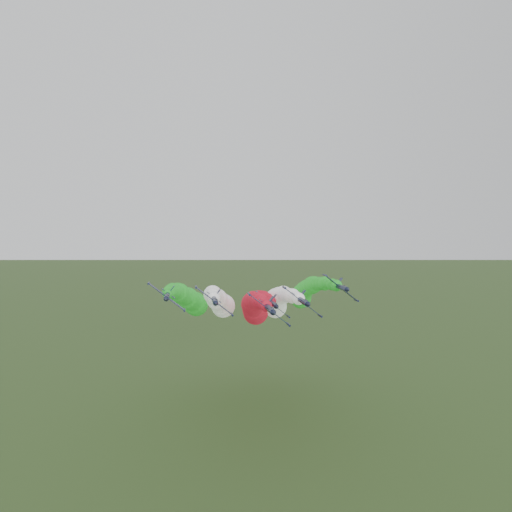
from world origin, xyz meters
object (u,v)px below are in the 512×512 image
Objects in this scene: jet_lead at (254,307)px; jet_inner_left at (219,302)px; jet_inner_right at (277,302)px; jet_outer_left at (188,299)px; jet_trail at (259,304)px; jet_outer_right at (305,293)px.

jet_inner_left is (-9.79, 10.56, 0.39)m from jet_lead.
jet_lead is 9.76m from jet_inner_right.
jet_lead is at bearing -47.18° from jet_inner_left.
jet_trail is at bearing 17.16° from jet_outer_left.
jet_trail is at bearing 154.55° from jet_outer_right.
jet_lead is 24.08m from jet_trail.
jet_trail is (14.50, 12.90, -3.03)m from jet_inner_left.
jet_lead is 1.01× the size of jet_inner_right.
jet_trail is (4.71, 23.46, -2.64)m from jet_lead.
jet_outer_right is 0.99× the size of jet_trail.
jet_inner_left is 1.00× the size of jet_outer_right.
jet_inner_left is 18.22m from jet_inner_right.
jet_outer_right reaches higher than jet_outer_left.
jet_trail is (24.27, 7.50, -3.26)m from jet_outer_left.
jet_trail is at bearing 99.94° from jet_inner_right.
jet_inner_right is at bearing -137.03° from jet_outer_right.
jet_inner_right reaches higher than jet_inner_left.
jet_outer_left is 25.61m from jet_trail.
jet_inner_right is 0.99× the size of jet_outer_left.
jet_outer_right reaches higher than jet_inner_right.
jet_outer_right is (29.08, 5.96, 1.63)m from jet_inner_left.
jet_inner_right is (7.80, 5.83, 0.58)m from jet_lead.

